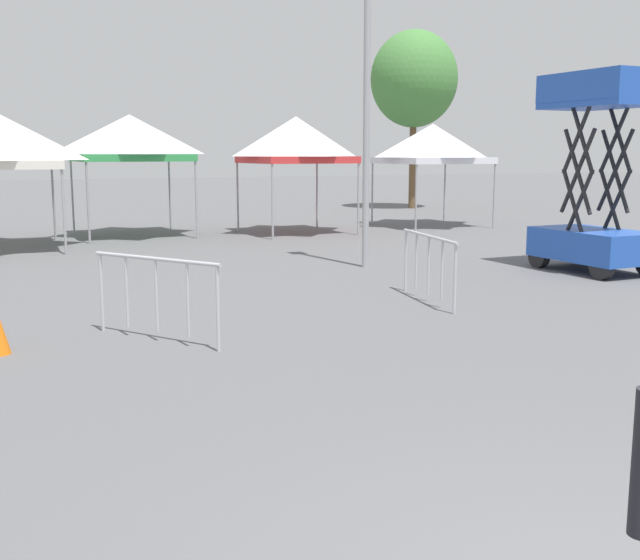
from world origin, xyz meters
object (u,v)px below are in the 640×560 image
object	(u,v)px
tree_behind_tents_right	(414,79)
crowd_barrier_mid_lot	(429,255)
canopy_tent_far_left	(130,138)
scissor_lift	(594,212)
light_pole_near_lift	(367,56)
canopy_tent_left_of_center	(296,140)
crowd_barrier_near_person	(156,282)
canopy_tent_behind_center	(433,144)

from	to	relation	value
tree_behind_tents_right	crowd_barrier_mid_lot	xyz separation A→B (m)	(-10.56, -18.24, -4.63)
canopy_tent_far_left	scissor_lift	size ratio (longest dim) A/B	0.88
light_pole_near_lift	crowd_barrier_mid_lot	distance (m)	5.22
canopy_tent_left_of_center	scissor_lift	xyz separation A→B (m)	(2.55, -9.38, -1.54)
canopy_tent_left_of_center	tree_behind_tents_right	size ratio (longest dim) A/B	0.46
canopy_tent_left_of_center	tree_behind_tents_right	xyz separation A→B (m)	(8.42, 7.50, 2.66)
crowd_barrier_near_person	canopy_tent_behind_center	bearing A→B (deg)	45.86
crowd_barrier_mid_lot	crowd_barrier_near_person	size ratio (longest dim) A/B	1.17
canopy_tent_left_of_center	crowd_barrier_near_person	world-z (taller)	canopy_tent_left_of_center
canopy_tent_left_of_center	canopy_tent_behind_center	size ratio (longest dim) A/B	1.04
crowd_barrier_mid_lot	canopy_tent_left_of_center	bearing A→B (deg)	78.75
light_pole_near_lift	tree_behind_tents_right	xyz separation A→B (m)	(9.73, 14.47, 1.12)
tree_behind_tents_right	crowd_barrier_near_person	xyz separation A→B (m)	(-15.08, -19.09, -4.63)
crowd_barrier_mid_lot	crowd_barrier_near_person	distance (m)	4.60
canopy_tent_behind_center	crowd_barrier_mid_lot	distance (m)	13.14
canopy_tent_behind_center	canopy_tent_left_of_center	bearing A→B (deg)	-177.08
scissor_lift	crowd_barrier_near_person	bearing A→B (deg)	-166.49
canopy_tent_far_left	tree_behind_tents_right	bearing A→B (deg)	26.08
canopy_tent_far_left	crowd_barrier_near_person	world-z (taller)	canopy_tent_far_left
canopy_tent_behind_center	crowd_barrier_mid_lot	xyz separation A→B (m)	(-6.96, -10.99, -1.88)
crowd_barrier_mid_lot	tree_behind_tents_right	bearing A→B (deg)	59.95
canopy_tent_far_left	scissor_lift	distance (m)	12.80
crowd_barrier_mid_lot	crowd_barrier_near_person	bearing A→B (deg)	-169.42
scissor_lift	canopy_tent_behind_center	bearing A→B (deg)	76.68
canopy_tent_far_left	crowd_barrier_near_person	size ratio (longest dim) A/B	1.92
light_pole_near_lift	crowd_barrier_mid_lot	world-z (taller)	light_pole_near_lift
canopy_tent_behind_center	scissor_lift	bearing A→B (deg)	-103.32
canopy_tent_far_left	canopy_tent_left_of_center	bearing A→B (deg)	-13.94
canopy_tent_left_of_center	light_pole_near_lift	bearing A→B (deg)	-100.67
canopy_tent_far_left	crowd_barrier_near_person	distance (m)	13.05
canopy_tent_behind_center	crowd_barrier_mid_lot	size ratio (longest dim) A/B	1.57
tree_behind_tents_right	crowd_barrier_mid_lot	size ratio (longest dim) A/B	3.56
canopy_tent_left_of_center	tree_behind_tents_right	world-z (taller)	tree_behind_tents_right
scissor_lift	tree_behind_tents_right	xyz separation A→B (m)	(5.87, 16.88, 4.20)
scissor_lift	tree_behind_tents_right	world-z (taller)	tree_behind_tents_right
canopy_tent_left_of_center	crowd_barrier_near_person	bearing A→B (deg)	-119.89
canopy_tent_behind_center	tree_behind_tents_right	size ratio (longest dim) A/B	0.44
scissor_lift	crowd_barrier_mid_lot	xyz separation A→B (m)	(-4.68, -1.37, -0.43)
tree_behind_tents_right	light_pole_near_lift	bearing A→B (deg)	-123.93
canopy_tent_far_left	canopy_tent_behind_center	distance (m)	9.45
light_pole_near_lift	canopy_tent_left_of_center	bearing A→B (deg)	79.33
tree_behind_tents_right	crowd_barrier_near_person	bearing A→B (deg)	-128.30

